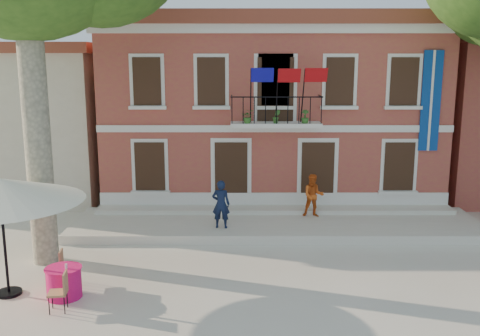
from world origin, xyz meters
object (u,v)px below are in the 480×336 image
at_px(pedestrian_navy, 221,204).
at_px(pedestrian_orange, 313,196).
at_px(patio_umbrella, 0,191).
at_px(cafe_table_0, 64,281).

distance_m(pedestrian_navy, pedestrian_orange, 3.46).
xyz_separation_m(pedestrian_navy, pedestrian_orange, (3.22, 1.29, -0.04)).
relative_size(patio_umbrella, pedestrian_orange, 2.61).
relative_size(patio_umbrella, cafe_table_0, 2.04).
bearing_deg(patio_umbrella, pedestrian_navy, 41.19).
distance_m(patio_umbrella, cafe_table_0, 2.68).
height_order(pedestrian_orange, cafe_table_0, pedestrian_orange).
relative_size(pedestrian_navy, pedestrian_orange, 1.05).
bearing_deg(pedestrian_navy, patio_umbrella, 46.34).
height_order(patio_umbrella, pedestrian_navy, patio_umbrella).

